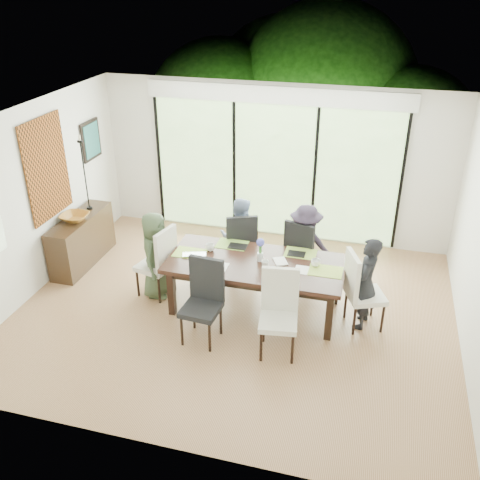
% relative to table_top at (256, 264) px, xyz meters
% --- Properties ---
extents(floor, '(6.00, 5.00, 0.01)m').
position_rel_table_top_xyz_m(floor, '(-0.25, -0.14, -0.73)').
color(floor, brown).
rests_on(floor, ground).
extents(ceiling, '(6.00, 5.00, 0.01)m').
position_rel_table_top_xyz_m(ceiling, '(-0.25, -0.14, 1.98)').
color(ceiling, white).
rests_on(ceiling, wall_back).
extents(wall_back, '(6.00, 0.02, 2.70)m').
position_rel_table_top_xyz_m(wall_back, '(-0.25, 2.37, 0.62)').
color(wall_back, silver).
rests_on(wall_back, floor).
extents(wall_front, '(6.00, 0.02, 2.70)m').
position_rel_table_top_xyz_m(wall_front, '(-0.25, -2.65, 0.62)').
color(wall_front, silver).
rests_on(wall_front, floor).
extents(wall_left, '(0.02, 5.00, 2.70)m').
position_rel_table_top_xyz_m(wall_left, '(-3.26, -0.14, 0.62)').
color(wall_left, silver).
rests_on(wall_left, floor).
extents(glass_doors, '(4.20, 0.02, 2.30)m').
position_rel_table_top_xyz_m(glass_doors, '(-0.25, 2.33, 0.47)').
color(glass_doors, '#598C3F').
rests_on(glass_doors, wall_back).
extents(blinds_header, '(4.40, 0.06, 0.28)m').
position_rel_table_top_xyz_m(blinds_header, '(-0.25, 2.32, 1.77)').
color(blinds_header, white).
rests_on(blinds_header, wall_back).
extents(mullion_a, '(0.05, 0.04, 2.30)m').
position_rel_table_top_xyz_m(mullion_a, '(-2.35, 2.32, 0.47)').
color(mullion_a, black).
rests_on(mullion_a, wall_back).
extents(mullion_b, '(0.05, 0.04, 2.30)m').
position_rel_table_top_xyz_m(mullion_b, '(-0.95, 2.32, 0.47)').
color(mullion_b, black).
rests_on(mullion_b, wall_back).
extents(mullion_c, '(0.05, 0.04, 2.30)m').
position_rel_table_top_xyz_m(mullion_c, '(0.45, 2.32, 0.47)').
color(mullion_c, black).
rests_on(mullion_c, wall_back).
extents(mullion_d, '(0.05, 0.04, 2.30)m').
position_rel_table_top_xyz_m(mullion_d, '(1.85, 2.32, 0.47)').
color(mullion_d, black).
rests_on(mullion_d, wall_back).
extents(deck, '(6.00, 1.80, 0.10)m').
position_rel_table_top_xyz_m(deck, '(-0.25, 3.26, -0.78)').
color(deck, brown).
rests_on(deck, ground).
extents(rail_top, '(6.00, 0.08, 0.06)m').
position_rel_table_top_xyz_m(rail_top, '(-0.25, 4.06, -0.18)').
color(rail_top, '#543324').
rests_on(rail_top, deck).
extents(foliage_left, '(3.20, 3.20, 3.20)m').
position_rel_table_top_xyz_m(foliage_left, '(-2.05, 5.06, 0.71)').
color(foliage_left, '#14380F').
rests_on(foliage_left, ground).
extents(foliage_mid, '(4.00, 4.00, 4.00)m').
position_rel_table_top_xyz_m(foliage_mid, '(0.15, 5.66, 1.07)').
color(foliage_mid, '#14380F').
rests_on(foliage_mid, ground).
extents(foliage_right, '(2.80, 2.80, 2.80)m').
position_rel_table_top_xyz_m(foliage_right, '(1.95, 4.86, 0.53)').
color(foliage_right, '#14380F').
rests_on(foliage_right, ground).
extents(foliage_far, '(3.60, 3.60, 3.60)m').
position_rel_table_top_xyz_m(foliage_far, '(-0.85, 6.36, 0.89)').
color(foliage_far, '#14380F').
rests_on(foliage_far, ground).
extents(table_top, '(2.42, 1.11, 0.06)m').
position_rel_table_top_xyz_m(table_top, '(0.00, 0.00, 0.00)').
color(table_top, black).
rests_on(table_top, floor).
extents(table_apron, '(2.22, 0.91, 0.10)m').
position_rel_table_top_xyz_m(table_apron, '(0.00, -0.00, -0.09)').
color(table_apron, black).
rests_on(table_apron, floor).
extents(table_leg_fl, '(0.09, 0.09, 0.70)m').
position_rel_table_top_xyz_m(table_leg_fl, '(-1.08, -0.43, -0.38)').
color(table_leg_fl, black).
rests_on(table_leg_fl, floor).
extents(table_leg_fr, '(0.09, 0.09, 0.70)m').
position_rel_table_top_xyz_m(table_leg_fr, '(1.08, -0.43, -0.38)').
color(table_leg_fr, black).
rests_on(table_leg_fr, floor).
extents(table_leg_bl, '(0.09, 0.09, 0.70)m').
position_rel_table_top_xyz_m(table_leg_bl, '(-1.08, 0.43, -0.38)').
color(table_leg_bl, black).
rests_on(table_leg_bl, floor).
extents(table_leg_br, '(0.09, 0.09, 0.70)m').
position_rel_table_top_xyz_m(table_leg_br, '(1.08, 0.43, -0.38)').
color(table_leg_br, black).
rests_on(table_leg_br, floor).
extents(chair_left_end, '(0.56, 0.56, 1.11)m').
position_rel_table_top_xyz_m(chair_left_end, '(-1.50, -0.00, -0.17)').
color(chair_left_end, beige).
rests_on(chair_left_end, floor).
extents(chair_right_end, '(0.61, 0.61, 1.11)m').
position_rel_table_top_xyz_m(chair_right_end, '(1.50, -0.00, -0.17)').
color(chair_right_end, silver).
rests_on(chair_right_end, floor).
extents(chair_far_left, '(0.60, 0.60, 1.11)m').
position_rel_table_top_xyz_m(chair_far_left, '(-0.45, 0.85, -0.17)').
color(chair_far_left, black).
rests_on(chair_far_left, floor).
extents(chair_far_right, '(0.58, 0.58, 1.11)m').
position_rel_table_top_xyz_m(chair_far_right, '(0.55, 0.85, -0.17)').
color(chair_far_right, black).
rests_on(chair_far_right, floor).
extents(chair_near_left, '(0.50, 0.50, 1.11)m').
position_rel_table_top_xyz_m(chair_near_left, '(-0.50, -0.87, -0.17)').
color(chair_near_left, black).
rests_on(chair_near_left, floor).
extents(chair_near_right, '(0.52, 0.52, 1.11)m').
position_rel_table_top_xyz_m(chair_near_right, '(0.50, -0.87, -0.17)').
color(chair_near_right, silver).
rests_on(chair_near_right, floor).
extents(person_left_end, '(0.41, 0.62, 1.30)m').
position_rel_table_top_xyz_m(person_left_end, '(-1.48, -0.00, -0.08)').
color(person_left_end, '#3B4C33').
rests_on(person_left_end, floor).
extents(person_right_end, '(0.47, 0.66, 1.30)m').
position_rel_table_top_xyz_m(person_right_end, '(1.48, -0.00, -0.08)').
color(person_right_end, black).
rests_on(person_right_end, floor).
extents(person_far_left, '(0.61, 0.39, 1.30)m').
position_rel_table_top_xyz_m(person_far_left, '(-0.45, 0.83, -0.08)').
color(person_far_left, '#7D90B4').
rests_on(person_far_left, floor).
extents(person_far_right, '(0.64, 0.44, 1.30)m').
position_rel_table_top_xyz_m(person_far_right, '(0.55, 0.83, -0.08)').
color(person_far_right, '#292131').
rests_on(person_far_right, floor).
extents(placemat_left, '(0.44, 0.32, 0.01)m').
position_rel_table_top_xyz_m(placemat_left, '(-0.95, -0.00, 0.03)').
color(placemat_left, '#96B942').
rests_on(placemat_left, table_top).
extents(placemat_right, '(0.44, 0.32, 0.01)m').
position_rel_table_top_xyz_m(placemat_right, '(0.95, -0.00, 0.03)').
color(placemat_right, '#96B440').
rests_on(placemat_right, table_top).
extents(placemat_far_l, '(0.44, 0.32, 0.01)m').
position_rel_table_top_xyz_m(placemat_far_l, '(-0.45, 0.40, 0.03)').
color(placemat_far_l, '#7AA93C').
rests_on(placemat_far_l, table_top).
extents(placemat_far_r, '(0.44, 0.32, 0.01)m').
position_rel_table_top_xyz_m(placemat_far_r, '(0.55, 0.40, 0.03)').
color(placemat_far_r, '#82A139').
rests_on(placemat_far_r, table_top).
extents(placemat_paper, '(0.44, 0.32, 0.01)m').
position_rel_table_top_xyz_m(placemat_paper, '(-0.55, -0.30, 0.03)').
color(placemat_paper, white).
rests_on(placemat_paper, table_top).
extents(tablet_far_l, '(0.26, 0.18, 0.01)m').
position_rel_table_top_xyz_m(tablet_far_l, '(-0.35, 0.35, 0.04)').
color(tablet_far_l, black).
rests_on(tablet_far_l, table_top).
extents(tablet_far_r, '(0.24, 0.17, 0.01)m').
position_rel_table_top_xyz_m(tablet_far_r, '(0.50, 0.35, 0.04)').
color(tablet_far_r, black).
rests_on(tablet_far_r, table_top).
extents(papers, '(0.30, 0.22, 0.00)m').
position_rel_table_top_xyz_m(papers, '(0.70, -0.05, 0.03)').
color(papers, white).
rests_on(papers, table_top).
extents(platter_base, '(0.26, 0.26, 0.02)m').
position_rel_table_top_xyz_m(platter_base, '(-0.55, -0.30, 0.05)').
color(platter_base, white).
rests_on(platter_base, table_top).
extents(platter_snacks, '(0.20, 0.20, 0.01)m').
position_rel_table_top_xyz_m(platter_snacks, '(-0.55, -0.30, 0.07)').
color(platter_snacks, orange).
rests_on(platter_snacks, table_top).
extents(vase, '(0.08, 0.08, 0.12)m').
position_rel_table_top_xyz_m(vase, '(0.05, 0.05, 0.09)').
color(vase, silver).
rests_on(vase, table_top).
extents(hyacinth_stems, '(0.04, 0.04, 0.16)m').
position_rel_table_top_xyz_m(hyacinth_stems, '(0.05, 0.05, 0.21)').
color(hyacinth_stems, '#337226').
rests_on(hyacinth_stems, table_top).
extents(hyacinth_blooms, '(0.11, 0.11, 0.11)m').
position_rel_table_top_xyz_m(hyacinth_blooms, '(0.05, 0.05, 0.31)').
color(hyacinth_blooms, '#5155CC').
rests_on(hyacinth_blooms, table_top).
extents(laptop, '(0.38, 0.30, 0.03)m').
position_rel_table_top_xyz_m(laptop, '(-0.85, -0.10, 0.04)').
color(laptop, silver).
rests_on(laptop, table_top).
extents(cup_a, '(0.17, 0.17, 0.10)m').
position_rel_table_top_xyz_m(cup_a, '(-0.70, 0.15, 0.08)').
color(cup_a, white).
rests_on(cup_a, table_top).
extents(cup_b, '(0.14, 0.14, 0.09)m').
position_rel_table_top_xyz_m(cup_b, '(0.15, -0.10, 0.08)').
color(cup_b, white).
rests_on(cup_b, table_top).
extents(cup_c, '(0.14, 0.14, 0.10)m').
position_rel_table_top_xyz_m(cup_c, '(0.80, 0.10, 0.08)').
color(cup_c, white).
rests_on(cup_c, table_top).
extents(book, '(0.25, 0.28, 0.02)m').
position_rel_table_top_xyz_m(book, '(0.25, 0.05, 0.04)').
color(book, white).
rests_on(book, table_top).
extents(sideboard, '(0.40, 1.43, 0.80)m').
position_rel_table_top_xyz_m(sideboard, '(-3.01, 0.55, -0.32)').
color(sideboard, black).
rests_on(sideboard, floor).
extents(bowl, '(0.43, 0.43, 0.10)m').
position_rel_table_top_xyz_m(bowl, '(-3.01, 0.45, 0.13)').
color(bowl, '#9B6321').
rests_on(bowl, sideboard).
extents(candlestick_base, '(0.09, 0.09, 0.04)m').
position_rel_table_top_xyz_m(candlestick_base, '(-3.01, 0.90, 0.10)').
color(candlestick_base, black).
rests_on(candlestick_base, sideboard).
extents(candlestick_shaft, '(0.02, 0.02, 1.12)m').
position_rel_table_top_xyz_m(candlestick_shaft, '(-3.01, 0.90, 0.66)').
color(candlestick_shaft, black).
rests_on(candlestick_shaft, sideboard).
extents(candlestick_pan, '(0.09, 0.09, 0.03)m').
position_rel_table_top_xyz_m(candlestick_pan, '(-3.01, 0.90, 1.22)').
color(candlestick_pan, black).
rests_on(candlestick_pan, sideboard).
extents(candle, '(0.03, 0.03, 0.09)m').
position_rel_table_top_xyz_m(candle, '(-3.01, 0.90, 1.27)').
color(candle, silver).
rests_on(candle, sideboard).
extents(tapestry, '(0.02, 1.00, 1.50)m').
position_rel_table_top_xyz_m(tapestry, '(-3.22, 0.26, 0.97)').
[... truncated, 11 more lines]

